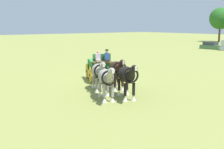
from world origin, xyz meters
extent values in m
plane|color=olive|center=(0.00, 0.00, 0.00)|extent=(220.00, 220.00, 0.00)
cube|color=#236B2D|center=(0.00, 0.00, 1.20)|extent=(2.91, 2.48, 0.94)
cube|color=brown|center=(1.35, -0.62, 1.71)|extent=(1.11, 1.54, 0.12)
cube|color=#236B2D|center=(1.71, -0.79, 1.08)|extent=(0.75, 1.26, 0.60)
cube|color=#236B2D|center=(1.08, -0.49, 2.05)|extent=(0.65, 1.33, 0.55)
cube|color=gold|center=(0.00, 0.00, 0.63)|extent=(2.53, 1.28, 0.16)
cylinder|color=gold|center=(1.27, 0.40, 0.63)|extent=(1.18, 0.60, 1.27)
cylinder|color=black|center=(1.27, 0.40, 0.63)|extent=(0.26, 0.25, 0.20)
cylinder|color=gold|center=(0.52, -1.23, 0.63)|extent=(1.18, 0.60, 1.27)
cylinder|color=black|center=(0.52, -1.23, 0.63)|extent=(0.26, 0.25, 0.20)
cylinder|color=gold|center=(-0.52, 1.23, 0.63)|extent=(1.18, 0.60, 1.27)
cylinder|color=black|center=(-0.52, 1.23, 0.63)|extent=(0.26, 0.25, 0.20)
cylinder|color=gold|center=(-1.27, -0.40, 0.63)|extent=(1.18, 0.60, 1.27)
cylinder|color=black|center=(-1.27, -0.40, 0.63)|extent=(0.26, 0.25, 0.20)
cylinder|color=brown|center=(2.30, -1.06, 0.68)|extent=(2.40, 1.18, 0.10)
cube|color=#2D2D33|center=(1.60, -0.35, 1.85)|extent=(0.50, 0.46, 0.16)
cube|color=#334C99|center=(1.49, -0.30, 2.13)|extent=(0.37, 0.43, 0.55)
sphere|color=tan|center=(1.49, -0.30, 2.51)|extent=(0.22, 0.22, 0.22)
cylinder|color=black|center=(1.49, -0.30, 2.64)|extent=(0.24, 0.24, 0.08)
cube|color=#BCB293|center=(1.31, -0.99, 1.85)|extent=(0.50, 0.46, 0.16)
cube|color=silver|center=(1.20, -0.94, 2.13)|extent=(0.37, 0.43, 0.55)
sphere|color=tan|center=(1.20, -0.94, 2.51)|extent=(0.22, 0.22, 0.22)
ellipsoid|color=#331E14|center=(3.39, -0.84, 1.49)|extent=(2.20, 1.72, 0.99)
cylinder|color=#331E14|center=(4.13, -0.88, 0.70)|extent=(0.18, 0.18, 0.75)
cone|color=silver|center=(4.13, -0.88, 0.16)|extent=(0.30, 0.30, 0.32)
cylinder|color=#331E14|center=(3.90, -1.38, 0.70)|extent=(0.18, 0.18, 0.75)
cone|color=silver|center=(3.90, -1.38, 0.16)|extent=(0.30, 0.30, 0.32)
cylinder|color=#331E14|center=(2.88, -0.31, 0.70)|extent=(0.18, 0.18, 0.75)
cone|color=silver|center=(2.88, -0.31, 0.16)|extent=(0.30, 0.30, 0.32)
cylinder|color=#331E14|center=(2.65, -0.80, 0.70)|extent=(0.18, 0.18, 0.75)
cone|color=silver|center=(2.65, -0.80, 0.16)|extent=(0.30, 0.30, 0.32)
cylinder|color=#331E14|center=(4.53, -1.37, 1.90)|extent=(1.01, 0.72, 0.81)
ellipsoid|color=#331E14|center=(4.87, -1.52, 2.16)|extent=(0.65, 0.49, 0.32)
cube|color=silver|center=(5.12, -1.64, 2.16)|extent=(0.10, 0.12, 0.24)
torus|color=black|center=(4.20, -1.21, 1.59)|extent=(0.53, 0.97, 1.01)
cylinder|color=black|center=(2.45, -0.41, 1.19)|extent=(0.14, 0.14, 0.80)
ellipsoid|color=#9E998E|center=(2.85, -2.02, 1.38)|extent=(2.24, 1.72, 0.96)
cylinder|color=#9E998E|center=(3.60, -2.08, 0.63)|extent=(0.18, 0.18, 0.68)
cone|color=silver|center=(3.60, -2.08, 0.15)|extent=(0.30, 0.30, 0.29)
cylinder|color=#9E998E|center=(3.38, -2.56, 0.63)|extent=(0.18, 0.18, 0.68)
cone|color=silver|center=(3.38, -2.56, 0.15)|extent=(0.30, 0.30, 0.29)
cylinder|color=#9E998E|center=(2.32, -1.49, 0.63)|extent=(0.18, 0.18, 0.68)
cone|color=silver|center=(2.32, -1.49, 0.15)|extent=(0.30, 0.30, 0.29)
cylinder|color=#9E998E|center=(2.09, -1.97, 0.63)|extent=(0.18, 0.18, 0.68)
cone|color=silver|center=(2.09, -1.97, 0.15)|extent=(0.30, 0.30, 0.29)
cylinder|color=#9E998E|center=(4.01, -2.56, 1.78)|extent=(1.01, 0.72, 0.81)
ellipsoid|color=#9E998E|center=(4.35, -2.71, 2.04)|extent=(0.65, 0.49, 0.32)
cube|color=silver|center=(4.60, -2.83, 2.04)|extent=(0.10, 0.12, 0.24)
torus|color=black|center=(3.68, -2.40, 1.48)|extent=(0.52, 0.95, 0.99)
cylinder|color=black|center=(1.88, -1.58, 1.08)|extent=(0.14, 0.14, 0.80)
ellipsoid|color=black|center=(5.75, -1.93, 1.51)|extent=(2.35, 1.78, 0.98)
cylinder|color=black|center=(6.55, -2.00, 0.71)|extent=(0.18, 0.18, 0.77)
cone|color=silver|center=(6.55, -2.00, 0.16)|extent=(0.30, 0.30, 0.33)
cylinder|color=black|center=(6.32, -2.48, 0.71)|extent=(0.18, 0.18, 0.77)
cone|color=silver|center=(6.32, -2.48, 0.16)|extent=(0.30, 0.30, 0.33)
cylinder|color=black|center=(5.19, -1.37, 0.71)|extent=(0.18, 0.18, 0.77)
cone|color=silver|center=(5.19, -1.37, 0.16)|extent=(0.30, 0.30, 0.33)
cylinder|color=black|center=(4.96, -1.86, 0.71)|extent=(0.18, 0.18, 0.77)
cone|color=silver|center=(4.96, -1.86, 0.16)|extent=(0.30, 0.30, 0.33)
cylinder|color=black|center=(6.96, -2.48, 1.92)|extent=(1.01, 0.72, 0.81)
ellipsoid|color=black|center=(7.30, -2.64, 2.18)|extent=(0.65, 0.49, 0.32)
cube|color=silver|center=(7.55, -2.75, 2.18)|extent=(0.10, 0.12, 0.24)
torus|color=black|center=(6.63, -2.33, 1.61)|extent=(0.53, 0.96, 1.00)
cylinder|color=black|center=(4.74, -1.46, 1.21)|extent=(0.14, 0.14, 0.80)
ellipsoid|color=#9E998E|center=(5.21, -3.11, 1.42)|extent=(2.30, 1.71, 0.91)
cylinder|color=#9E998E|center=(5.99, -3.19, 0.67)|extent=(0.18, 0.18, 0.72)
cone|color=silver|center=(5.99, -3.19, 0.15)|extent=(0.30, 0.30, 0.31)
cylinder|color=#9E998E|center=(5.78, -3.64, 0.67)|extent=(0.18, 0.18, 0.72)
cone|color=silver|center=(5.78, -3.64, 0.15)|extent=(0.30, 0.30, 0.31)
cylinder|color=#9E998E|center=(4.64, -2.57, 0.67)|extent=(0.18, 0.18, 0.72)
cone|color=silver|center=(4.64, -2.57, 0.15)|extent=(0.30, 0.30, 0.31)
cylinder|color=#9E998E|center=(4.44, -3.03, 0.67)|extent=(0.18, 0.18, 0.72)
cone|color=silver|center=(4.44, -3.03, 0.15)|extent=(0.30, 0.30, 0.31)
cylinder|color=#9E998E|center=(6.41, -3.66, 1.81)|extent=(1.01, 0.72, 0.81)
ellipsoid|color=#9E998E|center=(6.74, -3.81, 2.07)|extent=(0.65, 0.49, 0.32)
cube|color=silver|center=(7.00, -3.93, 2.07)|extent=(0.10, 0.12, 0.24)
torus|color=black|center=(6.08, -3.51, 1.52)|extent=(0.50, 0.90, 0.94)
cylinder|color=black|center=(4.21, -2.65, 1.12)|extent=(0.14, 0.14, 0.80)
cube|color=#477047|center=(-11.84, 34.07, 0.37)|extent=(3.96, 2.25, 0.73)
cube|color=#2D333D|center=(-12.03, 34.05, 1.03)|extent=(2.42, 1.98, 0.60)
cylinder|color=brown|center=(-23.72, 55.67, 2.09)|extent=(0.50, 0.50, 4.18)
sphere|color=#286623|center=(-23.72, 55.67, 6.18)|extent=(5.73, 5.73, 5.73)
camera|label=1|loc=(18.87, -13.04, 4.58)|focal=44.76mm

